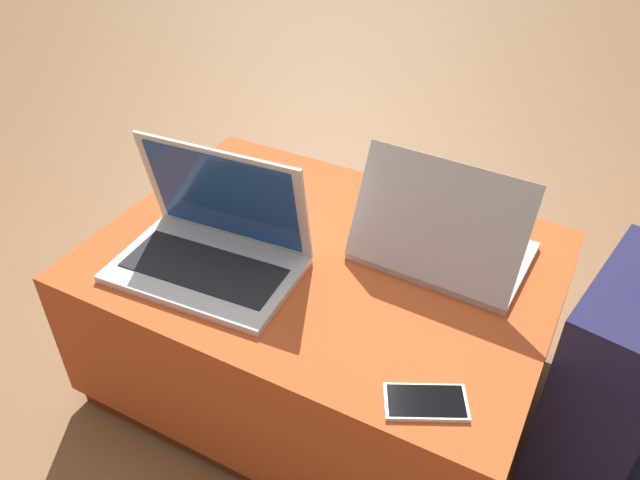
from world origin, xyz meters
name	(u,v)px	position (x,y,z in m)	size (l,w,h in m)	color
ground_plane	(322,376)	(0.00, 0.00, 0.00)	(14.00, 14.00, 0.00)	olive
ottoman	(323,319)	(0.00, 0.00, 0.20)	(0.96, 0.70, 0.39)	maroon
laptop_near	(212,244)	(-0.18, -0.13, 0.44)	(0.39, 0.26, 0.25)	silver
laptop_far	(442,241)	(0.22, 0.10, 0.44)	(0.35, 0.26, 0.24)	silver
cell_phone	(426,402)	(0.33, -0.27, 0.39)	(0.15, 0.12, 0.01)	white
backpack	(618,388)	(0.62, 0.07, 0.24)	(0.28, 0.38, 0.57)	#23234C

